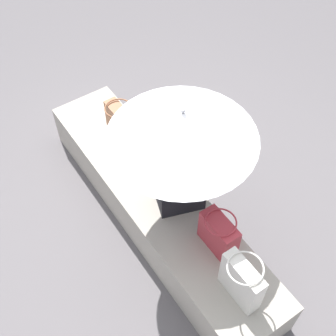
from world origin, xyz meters
TOP-DOWN VIEW (x-y plane):
  - ground_plane at (0.00, 0.00)m, footprint 14.00×14.00m
  - stone_bench at (0.00, 0.00)m, footprint 2.62×0.57m
  - person_seated at (0.14, 0.10)m, footprint 0.38×0.51m
  - parasol at (0.18, 0.08)m, footprint 0.99×0.99m
  - handbag_black at (-0.72, 0.09)m, footprint 0.31×0.23m
  - tote_bag_canvas at (0.99, -0.01)m, footprint 0.32×0.23m
  - shoulder_bag_spare at (0.62, 0.10)m, footprint 0.30×0.22m
  - magazine at (-0.32, -0.01)m, footprint 0.31×0.24m

SIDE VIEW (x-z plane):
  - ground_plane at x=0.00m, z-range 0.00..0.00m
  - stone_bench at x=0.00m, z-range 0.00..0.41m
  - magazine at x=-0.32m, z-range 0.41..0.42m
  - handbag_black at x=-0.72m, z-range 0.41..0.70m
  - shoulder_bag_spare at x=0.62m, z-range 0.40..0.72m
  - tote_bag_canvas at x=0.99m, z-range 0.41..0.79m
  - person_seated at x=0.14m, z-range 0.34..1.24m
  - parasol at x=0.18m, z-range 0.77..1.77m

